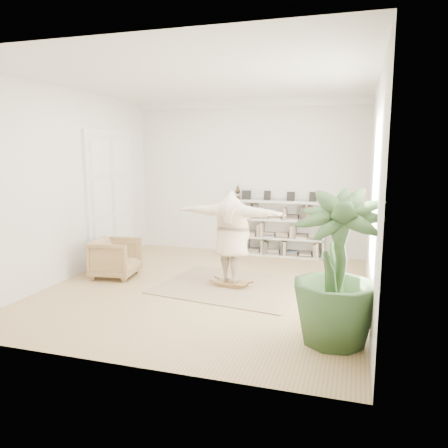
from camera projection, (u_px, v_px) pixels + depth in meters
name	position (u px, v px, depth m)	size (l,w,h in m)	color
floor	(207.00, 288.00, 7.84)	(6.00, 6.00, 0.00)	#A68555
room_shell	(248.00, 104.00, 10.04)	(6.00, 6.00, 6.00)	silver
doors	(110.00, 198.00, 9.62)	(0.09, 1.78, 2.92)	white
bookshelf	(277.00, 229.00, 10.18)	(2.20, 0.35, 1.64)	silver
armchair	(116.00, 258.00, 8.48)	(0.80, 0.83, 0.75)	tan
rug	(232.00, 286.00, 7.90)	(2.50, 2.00, 0.02)	tan
rocker_board	(232.00, 283.00, 7.89)	(0.57, 0.39, 0.11)	brown
person	(232.00, 235.00, 7.74)	(2.03, 0.55, 1.65)	beige
houseplant	(336.00, 268.00, 5.45)	(1.10, 1.10, 1.97)	#36572B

